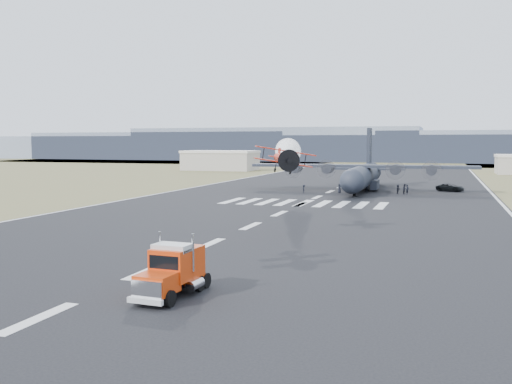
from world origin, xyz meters
The scene contains 21 objects.
ground centered at (0.00, 0.00, 0.00)m, with size 500.00×500.00×0.00m, color black.
scrub_far centered at (0.00, 230.00, 0.00)m, with size 500.00×80.00×0.00m, color olive.
runway_markings centered at (0.00, 60.00, 0.01)m, with size 60.00×260.00×0.01m, color silver, non-canonical shape.
ridge_seg_a centered at (-195.00, 260.00, 6.50)m, with size 150.00×50.00×13.00m, color gray.
ridge_seg_b centered at (-130.00, 260.00, 7.50)m, with size 150.00×50.00×15.00m, color gray.
ridge_seg_c centered at (-65.00, 260.00, 8.50)m, with size 150.00×50.00×17.00m, color gray.
ridge_seg_d centered at (0.00, 260.00, 6.50)m, with size 150.00×50.00×13.00m, color gray.
hangar_left centered at (-52.00, 145.00, 3.41)m, with size 24.50×14.50×6.70m.
semi_truck centered at (4.90, -5.50, 1.61)m, with size 2.74×7.34×3.27m.
aerobatic_biplane centered at (4.76, 20.41, 7.88)m, with size 6.37×5.92×2.89m.
smoke_trail centered at (-1.14, 44.04, 8.09)m, with size 8.94×28.70×4.01m.
transport_aircraft centered at (5.53, 77.23, 3.25)m, with size 43.59×35.93×12.62m.
support_vehicle centered at (22.16, 80.24, 0.74)m, with size 2.45×5.32×1.48m, color black.
crew_a centered at (14.57, 70.76, 0.89)m, with size 0.65×0.53×1.78m, color black.
crew_b centered at (4.07, 72.79, 0.79)m, with size 0.77×0.48×1.59m, color black.
crew_c centered at (-4.06, 67.07, 0.79)m, with size 1.02×0.47×1.57m, color black.
crew_d centered at (7.19, 70.64, 0.86)m, with size 1.00×0.51×1.71m, color black.
crew_e centered at (2.27, 69.49, 0.88)m, with size 0.86×0.53×1.77m, color black.
crew_f centered at (12.81, 71.58, 0.84)m, with size 1.56×0.50×1.68m, color black.
crew_g centered at (5.35, 69.00, 0.81)m, with size 0.59×0.49×1.62m, color black.
crew_h centered at (14.08, 71.34, 0.93)m, with size 0.91×0.56×1.86m, color black.
Camera 1 is at (20.69, -37.04, 9.54)m, focal length 40.00 mm.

